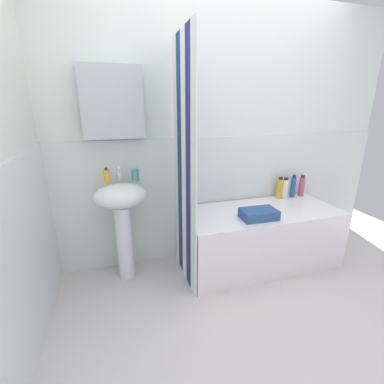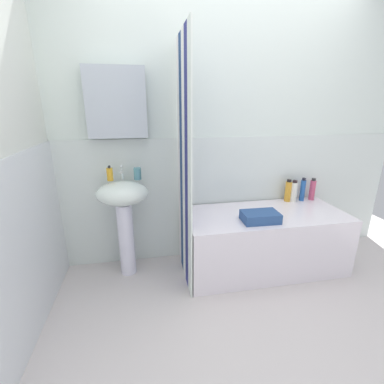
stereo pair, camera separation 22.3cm
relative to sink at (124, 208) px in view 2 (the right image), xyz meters
name	(u,v)px [view 2 (the right image)]	position (x,y,z in m)	size (l,w,h in m)	color
ground_plane	(277,351)	(0.96, -1.03, -0.66)	(4.80, 5.60, 0.04)	silver
wall_back_tiled	(219,143)	(0.90, 0.23, 0.50)	(3.60, 0.18, 2.40)	silver
sink	(124,208)	(0.00, 0.00, 0.00)	(0.44, 0.34, 0.87)	white
faucet	(122,173)	(0.00, 0.08, 0.29)	(0.03, 0.12, 0.12)	silver
soap_dispenser	(110,174)	(-0.10, 0.06, 0.29)	(0.05, 0.05, 0.13)	gold
toothbrush_cup	(137,174)	(0.13, 0.06, 0.28)	(0.06, 0.06, 0.10)	teal
bathtub	(263,240)	(1.25, -0.14, -0.36)	(1.46, 0.65, 0.55)	white
shower_curtain	(184,168)	(0.51, -0.14, 0.36)	(0.01, 0.65, 2.00)	white
conditioner_bottle	(312,190)	(1.88, 0.12, 0.02)	(0.06, 0.06, 0.23)	#CB4B6D
lotion_bottle	(303,190)	(1.77, 0.11, 0.02)	(0.05, 0.05, 0.24)	#2556A3
body_wash_bottle	(294,192)	(1.66, 0.10, 0.02)	(0.06, 0.06, 0.22)	white
shampoo_bottle	(288,191)	(1.61, 0.12, 0.02)	(0.06, 0.06, 0.23)	gold
towel_folded	(260,217)	(1.13, -0.30, -0.05)	(0.31, 0.20, 0.08)	#2D4E85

